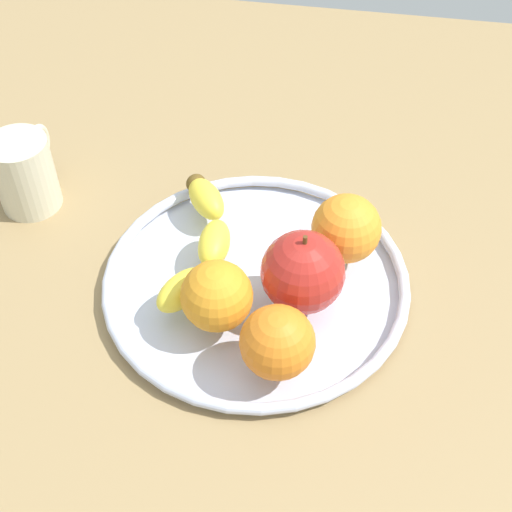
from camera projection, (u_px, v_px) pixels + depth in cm
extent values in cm
cube|color=#967B50|center=(256.00, 299.00, 78.10)|extent=(118.85, 118.85, 4.00)
cylinder|color=silver|center=(256.00, 285.00, 76.41)|extent=(30.81, 30.81, 0.60)
torus|color=silver|center=(256.00, 279.00, 75.74)|extent=(32.10, 32.10, 1.20)
ellipsoid|color=yellow|center=(183.00, 290.00, 71.85)|extent=(7.20, 6.20, 3.30)
ellipsoid|color=yellow|center=(214.00, 244.00, 76.12)|extent=(6.54, 3.53, 3.30)
ellipsoid|color=yellow|center=(206.00, 199.00, 80.76)|extent=(7.13, 6.45, 3.30)
ellipsoid|color=brown|center=(196.00, 183.00, 82.50)|extent=(2.98, 3.04, 2.31)
sphere|color=#B02620|center=(303.00, 272.00, 70.09)|extent=(8.29, 8.29, 8.29)
cylinder|color=#593819|center=(305.00, 241.00, 66.89)|extent=(0.44, 0.44, 1.20)
sphere|color=orange|center=(217.00, 296.00, 68.92)|extent=(7.00, 7.00, 7.00)
sphere|color=orange|center=(277.00, 342.00, 65.30)|extent=(6.98, 6.98, 6.98)
sphere|color=orange|center=(346.00, 229.00, 74.82)|extent=(7.29, 7.29, 7.29)
cylinder|color=beige|center=(24.00, 174.00, 82.05)|extent=(6.89, 6.89, 8.98)
torus|color=beige|center=(39.00, 145.00, 84.81)|extent=(4.95, 1.00, 4.95)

